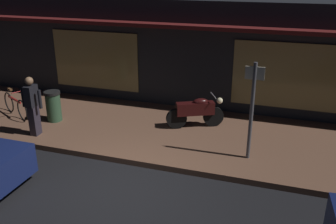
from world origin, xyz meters
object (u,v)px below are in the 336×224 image
(bicycle_parked, at_px, (15,105))
(sign_post, at_px, (252,106))
(motorcycle, at_px, (196,111))
(person_photographer, at_px, (32,105))
(trash_bin, at_px, (53,106))

(bicycle_parked, xyz_separation_m, sign_post, (7.27, -0.52, 1.00))
(sign_post, bearing_deg, motorcycle, 139.29)
(bicycle_parked, height_order, person_photographer, person_photographer)
(bicycle_parked, bearing_deg, motorcycle, 9.43)
(person_photographer, relative_size, sign_post, 0.70)
(motorcycle, bearing_deg, sign_post, -40.71)
(person_photographer, height_order, trash_bin, person_photographer)
(bicycle_parked, distance_m, person_photographer, 1.84)
(motorcycle, distance_m, sign_post, 2.38)
(motorcycle, height_order, trash_bin, motorcycle)
(person_photographer, height_order, sign_post, sign_post)
(sign_post, bearing_deg, trash_bin, 174.44)
(motorcycle, xyz_separation_m, sign_post, (1.68, -1.45, 0.86))
(bicycle_parked, height_order, sign_post, sign_post)
(bicycle_parked, bearing_deg, person_photographer, -34.03)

